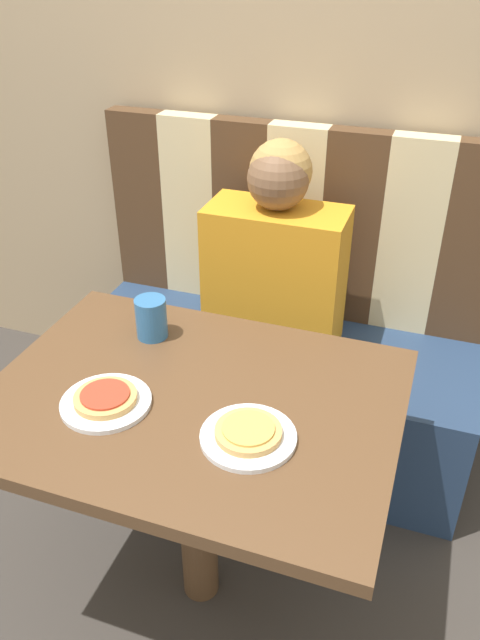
{
  "coord_description": "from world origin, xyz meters",
  "views": [
    {
      "loc": [
        0.48,
        -1.03,
        1.62
      ],
      "look_at": [
        0.0,
        0.34,
        0.71
      ],
      "focal_mm": 35.0,
      "sensor_mm": 36.0,
      "label": 1
    }
  ],
  "objects": [
    {
      "name": "ground_plane",
      "position": [
        0.0,
        0.0,
        0.0
      ],
      "size": [
        12.0,
        12.0,
        0.0
      ],
      "primitive_type": "plane",
      "color": "#38332D"
    },
    {
      "name": "booth_backrest",
      "position": [
        -0.0,
        0.91,
        0.77
      ],
      "size": [
        1.36,
        0.07,
        0.66
      ],
      "color": "#4C331E",
      "rests_on": "booth_seat"
    },
    {
      "name": "person",
      "position": [
        0.0,
        0.68,
        0.75
      ],
      "size": [
        0.43,
        0.22,
        0.67
      ],
      "color": "orange",
      "rests_on": "booth_seat"
    },
    {
      "name": "pizza_right",
      "position": [
        0.17,
        -0.09,
        0.73
      ],
      "size": [
        0.14,
        0.14,
        0.02
      ],
      "color": "tan",
      "rests_on": "plate_right"
    },
    {
      "name": "booth_seat",
      "position": [
        0.0,
        0.68,
        0.22
      ],
      "size": [
        1.36,
        0.54,
        0.44
      ],
      "color": "navy",
      "rests_on": "ground_plane"
    },
    {
      "name": "dining_table",
      "position": [
        0.0,
        0.0,
        0.61
      ],
      "size": [
        0.95,
        0.72,
        0.71
      ],
      "color": "brown",
      "rests_on": "ground_plane"
    },
    {
      "name": "wall_back",
      "position": [
        0.0,
        1.0,
        1.3
      ],
      "size": [
        7.0,
        0.05,
        2.6
      ],
      "color": "tan",
      "rests_on": "ground_plane"
    },
    {
      "name": "pizza_left",
      "position": [
        -0.17,
        -0.09,
        0.73
      ],
      "size": [
        0.14,
        0.14,
        0.02
      ],
      "color": "tan",
      "rests_on": "plate_left"
    },
    {
      "name": "plate_left",
      "position": [
        -0.17,
        -0.09,
        0.71
      ],
      "size": [
        0.21,
        0.21,
        0.01
      ],
      "color": "white",
      "rests_on": "dining_table"
    },
    {
      "name": "drinking_cup",
      "position": [
        -0.2,
        0.2,
        0.76
      ],
      "size": [
        0.08,
        0.08,
        0.11
      ],
      "color": "#2D669E",
      "rests_on": "dining_table"
    },
    {
      "name": "plate_right",
      "position": [
        0.17,
        -0.09,
        0.71
      ],
      "size": [
        0.21,
        0.21,
        0.01
      ],
      "color": "white",
      "rests_on": "dining_table"
    }
  ]
}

